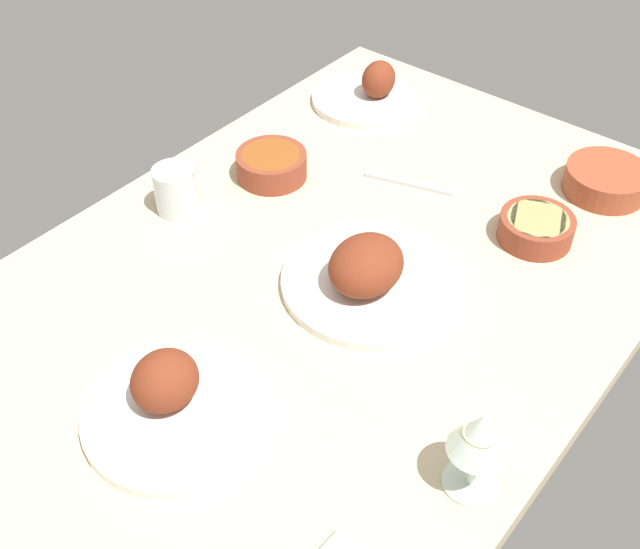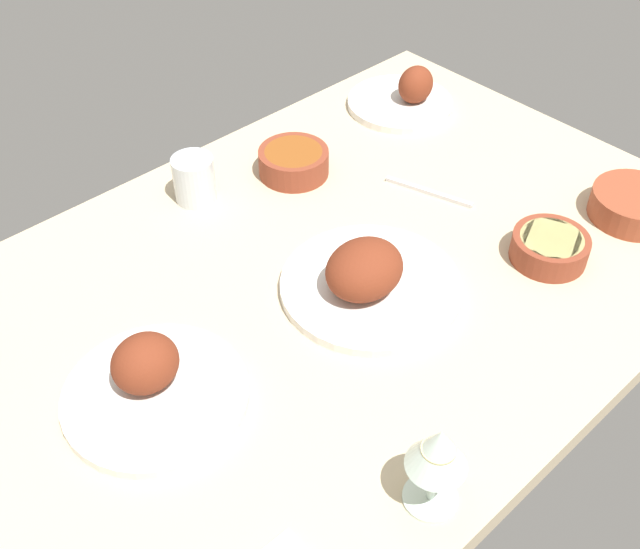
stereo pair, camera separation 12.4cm
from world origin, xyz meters
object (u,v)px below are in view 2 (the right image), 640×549
Objects in this scene: bowl_potatoes at (550,247)px; water_tumbler at (194,179)px; plate_near_viewer at (152,383)px; plate_center_main at (368,278)px; plate_far_side at (405,97)px; bowl_soup at (294,161)px; wine_glass at (438,453)px; fork_loose at (429,192)px; bowl_pasta at (634,204)px.

water_tumbler is (-33.12, 53.47, 1.76)cm from bowl_potatoes.
plate_near_viewer is at bearing -133.69° from water_tumbler.
plate_near_viewer is 2.04× the size of bowl_potatoes.
plate_far_side is at bearing 36.60° from plate_center_main.
plate_center_main is at bearing -112.03° from bowl_soup.
wine_glass is (-20.63, -31.34, 6.79)cm from plate_center_main.
fork_loose is at bearing 21.55° from plate_center_main.
plate_far_side reaches higher than bowl_soup.
fork_loose is at bearing 92.18° from bowl_potatoes.
plate_near_viewer is 56.42cm from bowl_soup.
bowl_pasta is 1.77× the size of water_tumbler.
plate_near_viewer is at bearing 162.35° from bowl_potatoes.
fork_loose is at bearing -41.11° from water_tumbler.
fork_loose is (47.64, 42.01, -9.53)cm from wine_glass.
bowl_soup is at bearing -176.40° from plate_far_side.
bowl_soup reaches higher than bowl_potatoes.
wine_glass is at bearing -117.88° from bowl_soup.
water_tumbler reaches higher than fork_loose.
fork_loose is (-0.97, 25.41, -2.11)cm from bowl_potatoes.
bowl_soup is (-33.41, -2.10, 0.37)cm from plate_far_side.
wine_glass is at bearing -66.10° from fork_loose.
plate_center_main is 1.70× the size of fork_loose.
water_tumbler is at bearing 175.40° from plate_far_side.
wine_glass is 0.82× the size of fork_loose.
plate_center_main reaches higher than plate_far_side.
bowl_potatoes is 51.90cm from wine_glass.
plate_center_main is 2.19× the size of bowl_soup.
bowl_soup is 1.04× the size of bowl_potatoes.
plate_far_side is at bearing 92.03° from bowl_pasta.
plate_near_viewer is 88.31cm from bowl_pasta.
bowl_soup and bowl_pasta have the same top height.
bowl_potatoes is (-18.56, -49.31, 0.16)cm from plate_far_side.
plate_near_viewer is 45.57cm from water_tumbler.
wine_glass is at bearing -102.47° from water_tumbler.
wine_glass is (-48.61, -16.60, 7.42)cm from bowl_potatoes.
plate_near_viewer reaches higher than bowl_potatoes.
plate_center_main is 29.18cm from fork_loose.
bowl_soup is at bearing 67.97° from plate_center_main.
plate_near_viewer is 1.17× the size of plate_far_side.
wine_glass is (-69.04, -13.19, 7.24)cm from bowl_pasta.
bowl_potatoes is at bearing -110.62° from plate_far_side.
bowl_soup is (13.14, 32.47, -0.42)cm from plate_center_main.
plate_near_viewer is 41.09cm from wine_glass.
water_tumbler reaches higher than bowl_pasta.
bowl_pasta is at bearing 10.82° from wine_glass.
plate_center_main is 37.05cm from plate_near_viewer.
plate_far_side is 33.47cm from bowl_soup.
plate_far_side reaches higher than water_tumbler.
wine_glass is at bearing -169.18° from bowl_pasta.
bowl_soup is at bearing 62.12° from wine_glass.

